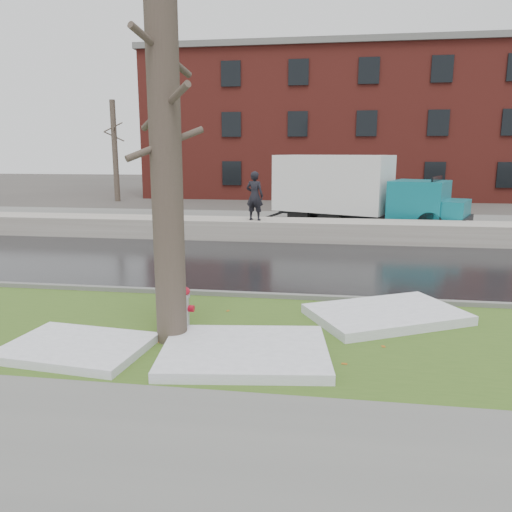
# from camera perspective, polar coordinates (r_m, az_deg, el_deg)

# --- Properties ---
(ground) EXTENTS (120.00, 120.00, 0.00)m
(ground) POSITION_cam_1_polar(r_m,az_deg,el_deg) (10.34, -3.28, -6.37)
(ground) COLOR #47423D
(ground) RESTS_ON ground
(verge) EXTENTS (60.00, 4.50, 0.04)m
(verge) POSITION_cam_1_polar(r_m,az_deg,el_deg) (9.18, -4.88, -8.65)
(verge) COLOR #36531B
(verge) RESTS_ON ground
(sidewalk) EXTENTS (60.00, 3.00, 0.05)m
(sidewalk) POSITION_cam_1_polar(r_m,az_deg,el_deg) (5.97, -13.71, -20.98)
(sidewalk) COLOR slate
(sidewalk) RESTS_ON ground
(road) EXTENTS (60.00, 7.00, 0.03)m
(road) POSITION_cam_1_polar(r_m,az_deg,el_deg) (14.61, 0.27, -0.86)
(road) COLOR black
(road) RESTS_ON ground
(parking_lot) EXTENTS (60.00, 9.00, 0.03)m
(parking_lot) POSITION_cam_1_polar(r_m,az_deg,el_deg) (22.93, 3.29, 3.76)
(parking_lot) COLOR slate
(parking_lot) RESTS_ON ground
(curb) EXTENTS (60.00, 0.15, 0.14)m
(curb) POSITION_cam_1_polar(r_m,az_deg,el_deg) (11.25, -2.26, -4.46)
(curb) COLOR slate
(curb) RESTS_ON ground
(snowbank) EXTENTS (60.00, 1.60, 0.75)m
(snowbank) POSITION_cam_1_polar(r_m,az_deg,el_deg) (18.64, 2.11, 3.03)
(snowbank) COLOR #A9A49A
(snowbank) RESTS_ON ground
(brick_building) EXTENTS (26.00, 12.00, 10.00)m
(brick_building) POSITION_cam_1_polar(r_m,az_deg,el_deg) (39.65, 8.65, 14.27)
(brick_building) COLOR maroon
(brick_building) RESTS_ON ground
(bg_tree_left) EXTENTS (1.40, 1.62, 6.50)m
(bg_tree_left) POSITION_cam_1_polar(r_m,az_deg,el_deg) (34.58, -15.83, 11.57)
(bg_tree_left) COLOR brown
(bg_tree_left) RESTS_ON ground
(bg_tree_center) EXTENTS (1.40, 1.62, 6.50)m
(bg_tree_center) POSITION_cam_1_polar(r_m,az_deg,el_deg) (36.50, -4.37, 11.96)
(bg_tree_center) COLOR brown
(bg_tree_center) RESTS_ON ground
(fire_hydrant) EXTENTS (0.43, 0.37, 0.90)m
(fire_hydrant) POSITION_cam_1_polar(r_m,az_deg,el_deg) (8.99, -8.44, -5.81)
(fire_hydrant) COLOR #A6AAAE
(fire_hydrant) RESTS_ON verge
(tree) EXTENTS (1.21, 1.37, 6.44)m
(tree) POSITION_cam_1_polar(r_m,az_deg,el_deg) (8.27, -10.29, 12.04)
(tree) COLOR brown
(tree) RESTS_ON verge
(box_truck) EXTENTS (9.14, 4.96, 3.09)m
(box_truck) POSITION_cam_1_polar(r_m,az_deg,el_deg) (21.83, 11.15, 7.44)
(box_truck) COLOR black
(box_truck) RESTS_ON ground
(worker) EXTENTS (0.73, 0.56, 1.79)m
(worker) POSITION_cam_1_polar(r_m,az_deg,el_deg) (18.33, -0.15, 6.89)
(worker) COLOR black
(worker) RESTS_ON snowbank
(snow_patch_near) EXTENTS (2.83, 2.30, 0.16)m
(snow_patch_near) POSITION_cam_1_polar(r_m,az_deg,el_deg) (8.04, -1.28, -10.88)
(snow_patch_near) COLOR white
(snow_patch_near) RESTS_ON verge
(snow_patch_far) EXTENTS (2.36, 1.83, 0.14)m
(snow_patch_far) POSITION_cam_1_polar(r_m,az_deg,el_deg) (8.73, -19.80, -9.80)
(snow_patch_far) COLOR white
(snow_patch_far) RESTS_ON verge
(snow_patch_side) EXTENTS (3.31, 2.89, 0.18)m
(snow_patch_side) POSITION_cam_1_polar(r_m,az_deg,el_deg) (10.07, 14.66, -6.47)
(snow_patch_side) COLOR white
(snow_patch_side) RESTS_ON verge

